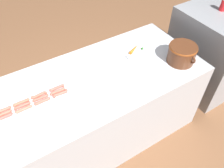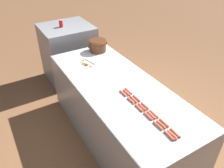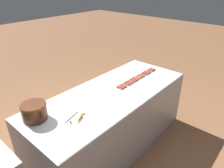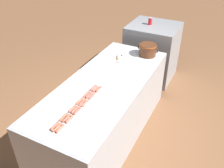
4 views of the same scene
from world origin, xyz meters
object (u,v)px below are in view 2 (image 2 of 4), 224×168
hot_dog_4 (131,100)px  hot_dog_17 (128,91)px  bean_pot (98,45)px  hot_dog_6 (172,135)px  hot_dog_7 (161,124)px  hot_dog_9 (142,107)px  hot_dog_2 (148,116)px  hot_dog_15 (145,106)px  hot_dog_13 (164,123)px  carrot (83,63)px  hot_dog_0 (169,136)px  hot_dog_11 (127,93)px  hot_dog_8 (151,115)px  hot_dog_3 (139,108)px  serving_spoon (91,64)px  hot_dog_5 (123,93)px  hot_dog_12 (175,133)px  hot_dog_1 (158,126)px  hot_dog_16 (137,98)px  hot_dog_10 (134,99)px  back_cabinet (69,53)px  soda_can (61,23)px  hot_dog_14 (154,114)px

hot_dog_4 → hot_dog_17: 0.17m
bean_pot → hot_dog_6: bearing=-97.3°
hot_dog_7 → hot_dog_9: 0.30m
hot_dog_2 → hot_dog_15: bearing=63.1°
hot_dog_13 → carrot: 1.49m
hot_dog_13 → bean_pot: (0.20, 1.75, 0.09)m
hot_dog_0 → hot_dog_11: 0.75m
hot_dog_8 → hot_dog_3: bearing=104.9°
hot_dog_17 → hot_dog_2: bearing=-98.9°
serving_spoon → hot_dog_0: bearing=-89.5°
hot_dog_3 → hot_dog_8: (0.04, -0.15, 0.00)m
hot_dog_17 → serving_spoon: (-0.08, 0.80, -0.00)m
hot_dog_15 → hot_dog_5: bearing=104.0°
hot_dog_6 → hot_dog_9: 0.45m
hot_dog_3 → hot_dog_12: same height
hot_dog_11 → hot_dog_2: bearing=-94.9°
hot_dog_1 → hot_dog_2: (0.00, 0.15, 0.00)m
hot_dog_16 → serving_spoon: 0.96m
hot_dog_5 → hot_dog_10: 0.16m
back_cabinet → soda_can: bearing=-170.2°
hot_dog_14 → hot_dog_15: size_ratio=1.00×
hot_dog_5 → hot_dog_12: 0.76m
hot_dog_4 → hot_dog_14: 0.31m
hot_dog_14 → hot_dog_15: (0.00, 0.15, 0.00)m
hot_dog_4 → hot_dog_14: (0.07, -0.30, 0.00)m
hot_dog_13 → hot_dog_15: same height
hot_dog_9 → hot_dog_12: 0.45m
hot_dog_1 → hot_dog_14: 0.16m
hot_dog_0 → hot_dog_8: size_ratio=1.00×
hot_dog_6 → carrot: bearing=94.5°
hot_dog_11 → bean_pot: bearing=78.4°
bean_pot → serving_spoon: size_ratio=1.23×
soda_can → hot_dog_7: bearing=-89.4°
hot_dog_10 → serving_spoon: size_ratio=0.50×
hot_dog_2 → hot_dog_15: 0.16m
hot_dog_0 → back_cabinet: bearing=88.2°
hot_dog_11 → hot_dog_15: 0.30m
hot_dog_6 → serving_spoon: (-0.05, 1.56, -0.00)m
hot_dog_5 → hot_dog_17: 0.07m
hot_dog_7 → hot_dog_3: bearing=97.0°
hot_dog_1 → hot_dog_10: (0.04, 0.45, 0.00)m
hot_dog_16 → hot_dog_2: bearing=-103.9°
hot_dog_5 → hot_dog_7: size_ratio=1.00×
hot_dog_11 → hot_dog_14: same height
hot_dog_8 → hot_dog_12: same height
hot_dog_17 → hot_dog_1: bearing=-97.0°
hot_dog_13 → hot_dog_7: bearing=-176.2°
hot_dog_5 → carrot: carrot is taller
hot_dog_12 → bean_pot: size_ratio=0.41×
hot_dog_7 → hot_dog_16: bearing=85.1°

